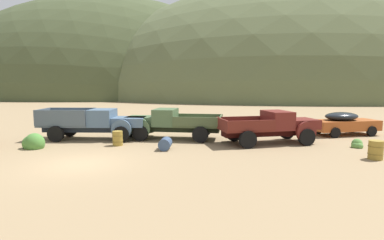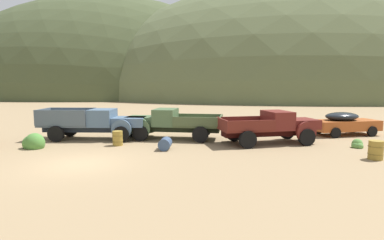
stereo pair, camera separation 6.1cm
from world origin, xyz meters
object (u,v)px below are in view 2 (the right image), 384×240
(oil_drum_spare, at_px, (376,150))
(car_oxide_orange, at_px, (347,123))
(truck_weathered_green, at_px, (167,123))
(oil_drum_foreground, at_px, (118,138))
(oil_drum_tipped, at_px, (165,144))
(truck_chalk_blue, at_px, (100,123))
(truck_oxblood, at_px, (276,126))

(oil_drum_spare, bearing_deg, car_oxide_orange, 73.28)
(truck_weathered_green, height_order, oil_drum_spare, truck_weathered_green)
(oil_drum_foreground, bearing_deg, oil_drum_tipped, -22.20)
(truck_weathered_green, height_order, oil_drum_foreground, truck_weathered_green)
(oil_drum_tipped, relative_size, oil_drum_foreground, 1.17)
(oil_drum_tipped, xyz_separation_m, oil_drum_foreground, (-2.78, 1.13, 0.10))
(truck_chalk_blue, distance_m, truck_oxblood, 10.77)
(truck_chalk_blue, distance_m, oil_drum_tipped, 5.42)
(truck_chalk_blue, height_order, oil_drum_tipped, truck_chalk_blue)
(oil_drum_foreground, bearing_deg, truck_chalk_blue, 127.43)
(truck_oxblood, relative_size, oil_drum_tipped, 6.26)
(truck_weathered_green, relative_size, car_oxide_orange, 1.27)
(truck_oxblood, xyz_separation_m, oil_drum_spare, (3.54, -4.01, -0.55))
(truck_chalk_blue, bearing_deg, car_oxide_orange, 7.55)
(truck_weathered_green, xyz_separation_m, truck_oxblood, (6.47, -1.53, -0.02))
(truck_chalk_blue, bearing_deg, truck_weathered_green, 4.69)
(truck_weathered_green, bearing_deg, truck_chalk_blue, 11.31)
(oil_drum_foreground, bearing_deg, oil_drum_spare, -14.77)
(oil_drum_tipped, bearing_deg, oil_drum_foreground, 157.80)
(car_oxide_orange, relative_size, oil_drum_spare, 5.61)
(truck_oxblood, relative_size, oil_drum_foreground, 7.35)
(truck_weathered_green, relative_size, truck_oxblood, 1.03)
(truck_chalk_blue, height_order, truck_weathered_green, truck_chalk_blue)
(oil_drum_spare, height_order, oil_drum_foreground, oil_drum_spare)
(truck_weathered_green, bearing_deg, truck_oxblood, 175.62)
(oil_drum_tipped, bearing_deg, car_oxide_orange, 21.26)
(truck_weathered_green, height_order, car_oxide_orange, truck_weathered_green)
(truck_chalk_blue, height_order, oil_drum_foreground, truck_chalk_blue)
(truck_chalk_blue, distance_m, oil_drum_foreground, 2.64)
(truck_weathered_green, bearing_deg, car_oxide_orange, -164.85)
(truck_chalk_blue, relative_size, car_oxide_orange, 1.33)
(oil_drum_tipped, bearing_deg, truck_chalk_blue, 143.82)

